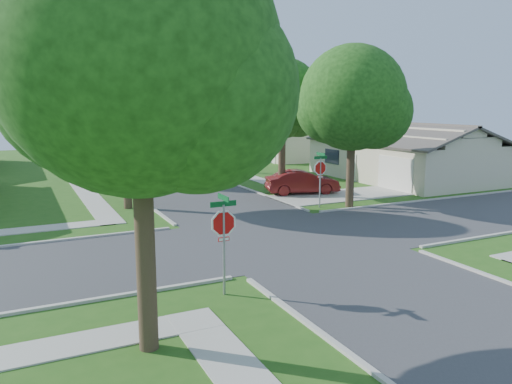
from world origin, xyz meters
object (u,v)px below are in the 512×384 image
object	(u,v)px
tree_e_far	(168,100)
house_ne_far	(285,142)
stop_sign_ne	(320,170)
car_driveway	(302,182)
tree_e_mid	(212,95)
car_curb_west	(95,157)
tree_sw_corner	(141,68)
house_ne_near	(402,159)
tree_ne_corner	(353,103)
stop_sign_sw	(224,227)
tree_w_near	(124,93)
tree_w_mid	(91,91)
tree_w_far	(73,104)
car_curb_east	(189,161)
tree_e_near	(283,102)

from	to	relation	value
tree_e_far	house_ne_far	xyz separation A→B (m)	(11.24, -5.01, -4.46)
stop_sign_ne	car_driveway	bearing A→B (deg)	72.00
tree_e_mid	car_curb_west	xyz separation A→B (m)	(-7.96, 10.64, -5.67)
stop_sign_ne	tree_sw_corner	world-z (taller)	tree_sw_corner
tree_e_far	house_ne_near	xyz separation A→B (m)	(11.24, -23.01, -4.46)
tree_sw_corner	car_curb_west	xyz separation A→B (m)	(4.24, 38.64, -5.68)
car_driveway	car_curb_west	distance (m)	24.72
tree_ne_corner	stop_sign_ne	bearing A→B (deg)	163.45
tree_sw_corner	house_ne_near	distance (m)	29.92
house_ne_near	car_driveway	xyz separation A→B (m)	(-9.99, -2.30, -0.77)
stop_sign_sw	house_ne_far	size ratio (longest dim) A/B	0.22
tree_ne_corner	house_ne_near	distance (m)	12.47
tree_ne_corner	car_driveway	size ratio (longest dim) A/B	1.91
stop_sign_ne	tree_e_far	bearing A→B (deg)	89.90
tree_w_near	car_driveway	distance (m)	11.93
tree_w_near	house_ne_near	world-z (taller)	tree_w_near
tree_w_mid	tree_e_mid	bearing A→B (deg)	-0.00
stop_sign_sw	house_ne_far	world-z (taller)	house_ne_far
tree_w_mid	tree_w_far	distance (m)	13.04
tree_ne_corner	car_curb_east	size ratio (longest dim) A/B	1.93
tree_w_far	car_driveway	size ratio (longest dim) A/B	1.78
tree_e_near	tree_w_near	world-z (taller)	tree_w_near
car_curb_east	tree_sw_corner	bearing A→B (deg)	-102.32
tree_w_near	tree_w_far	world-z (taller)	tree_w_near
house_ne_near	car_driveway	size ratio (longest dim) A/B	3.01
tree_w_mid	house_ne_far	world-z (taller)	tree_w_mid
tree_e_far	car_driveway	distance (m)	25.87
stop_sign_sw	tree_w_mid	size ratio (longest dim) A/B	0.31
car_curb_west	tree_w_mid	bearing A→B (deg)	79.04
car_driveway	tree_sw_corner	bearing A→B (deg)	153.52
tree_w_mid	car_driveway	world-z (taller)	tree_w_mid
car_driveway	car_curb_west	xyz separation A→B (m)	(-9.20, 22.95, -0.17)
stop_sign_ne	tree_w_near	world-z (taller)	tree_w_near
tree_ne_corner	house_ne_near	bearing A→B (deg)	35.18
tree_w_mid	car_curb_east	world-z (taller)	tree_w_mid
house_ne_near	car_curb_west	size ratio (longest dim) A/B	3.41
tree_ne_corner	car_driveway	bearing A→B (deg)	94.58
stop_sign_ne	house_ne_far	distance (m)	26.80
stop_sign_sw	car_curb_west	size ratio (longest dim) A/B	0.75
tree_w_near	tree_sw_corner	xyz separation A→B (m)	(-2.79, -16.00, 0.15)
tree_w_far	tree_e_near	bearing A→B (deg)	-69.39
tree_w_near	stop_sign_ne	bearing A→B (deg)	-24.74
stop_sign_ne	tree_ne_corner	distance (m)	3.96
car_driveway	car_curb_east	size ratio (longest dim) A/B	1.01
tree_w_near	tree_ne_corner	world-z (taller)	tree_w_near
tree_e_near	house_ne_far	size ratio (longest dim) A/B	0.61
tree_e_mid	tree_e_far	distance (m)	13.00
tree_w_far	house_ne_far	bearing A→B (deg)	-13.64
stop_sign_ne	tree_e_mid	xyz separation A→B (m)	(0.06, 16.31, 4.22)
stop_sign_sw	tree_ne_corner	bearing A→B (deg)	38.84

